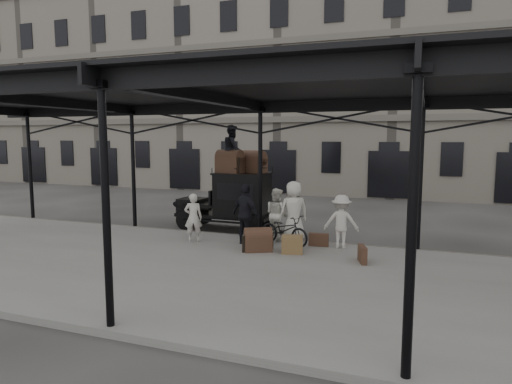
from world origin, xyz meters
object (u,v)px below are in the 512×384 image
at_px(porter_official, 246,214).
at_px(steamer_trunk_platform, 258,241).
at_px(porter_left, 193,218).
at_px(taxi, 235,198).
at_px(bicycle, 284,230).
at_px(steamer_trunk_roof_near, 230,163).

bearing_deg(porter_official, steamer_trunk_platform, 161.79).
bearing_deg(porter_left, porter_official, 164.13).
bearing_deg(taxi, bicycle, -39.54).
xyz_separation_m(bicycle, steamer_trunk_platform, (-0.49, -1.05, -0.18)).
relative_size(taxi, steamer_trunk_platform, 4.58).
relative_size(taxi, steamer_trunk_roof_near, 3.83).
height_order(taxi, porter_official, taxi).
bearing_deg(bicycle, porter_left, 123.18).
bearing_deg(steamer_trunk_roof_near, bicycle, -24.41).
relative_size(porter_left, steamer_trunk_roof_near, 1.63).
xyz_separation_m(porter_left, steamer_trunk_platform, (2.36, -0.44, -0.48)).
xyz_separation_m(taxi, steamer_trunk_platform, (2.09, -3.17, -0.76)).
bearing_deg(porter_left, steamer_trunk_platform, 146.54).
height_order(bicycle, steamer_trunk_platform, bicycle).
bearing_deg(taxi, porter_left, -95.72).
height_order(taxi, bicycle, taxi).
distance_m(bicycle, steamer_trunk_platform, 1.17).
relative_size(porter_left, steamer_trunk_platform, 1.95).
distance_m(taxi, bicycle, 3.39).
height_order(taxi, steamer_trunk_platform, taxi).
distance_m(porter_official, bicycle, 1.29).
bearing_deg(bicycle, porter_official, 130.39).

